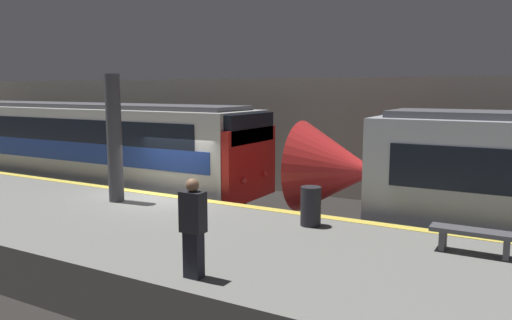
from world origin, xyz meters
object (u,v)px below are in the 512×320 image
object	(u,v)px
platform_bench	(474,236)
trash_bin	(311,206)
support_pillar_near	(114,138)
person_waiting	(193,226)
train_boxy	(55,146)

from	to	relation	value
platform_bench	trash_bin	size ratio (longest dim) A/B	1.76
support_pillar_near	trash_bin	distance (m)	5.51
support_pillar_near	platform_bench	bearing A→B (deg)	0.32
support_pillar_near	person_waiting	world-z (taller)	support_pillar_near
person_waiting	train_boxy	bearing A→B (deg)	149.98
train_boxy	platform_bench	size ratio (longest dim) A/B	11.76
support_pillar_near	person_waiting	bearing A→B (deg)	-33.64
train_boxy	platform_bench	distance (m)	15.56
support_pillar_near	person_waiting	distance (m)	6.03
trash_bin	support_pillar_near	bearing A→B (deg)	-176.27
trash_bin	train_boxy	bearing A→B (deg)	165.87
trash_bin	platform_bench	bearing A→B (deg)	-5.24
platform_bench	support_pillar_near	bearing A→B (deg)	-179.68
platform_bench	trash_bin	distance (m)	3.30
support_pillar_near	person_waiting	size ratio (longest dim) A/B	2.09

